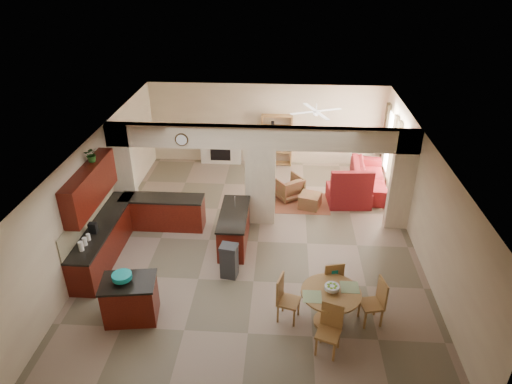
# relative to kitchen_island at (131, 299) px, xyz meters

# --- Properties ---
(floor) EXTENTS (10.00, 10.00, 0.00)m
(floor) POSITION_rel_kitchen_island_xyz_m (2.41, 2.89, -0.47)
(floor) COLOR #836D5B
(floor) RESTS_ON ground
(ceiling) EXTENTS (10.00, 10.00, 0.00)m
(ceiling) POSITION_rel_kitchen_island_xyz_m (2.41, 2.89, 2.33)
(ceiling) COLOR white
(ceiling) RESTS_ON wall_back
(wall_back) EXTENTS (8.00, 0.00, 8.00)m
(wall_back) POSITION_rel_kitchen_island_xyz_m (2.41, 7.89, 0.93)
(wall_back) COLOR beige
(wall_back) RESTS_ON floor
(wall_front) EXTENTS (8.00, 0.00, 8.00)m
(wall_front) POSITION_rel_kitchen_island_xyz_m (2.41, -2.11, 0.93)
(wall_front) COLOR beige
(wall_front) RESTS_ON floor
(wall_left) EXTENTS (0.00, 10.00, 10.00)m
(wall_left) POSITION_rel_kitchen_island_xyz_m (-1.59, 2.89, 0.93)
(wall_left) COLOR beige
(wall_left) RESTS_ON floor
(wall_right) EXTENTS (0.00, 10.00, 10.00)m
(wall_right) POSITION_rel_kitchen_island_xyz_m (6.41, 2.89, 0.93)
(wall_right) COLOR beige
(wall_right) RESTS_ON floor
(partition_left_pier) EXTENTS (0.60, 0.25, 2.80)m
(partition_left_pier) POSITION_rel_kitchen_island_xyz_m (-1.29, 3.89, 0.93)
(partition_left_pier) COLOR beige
(partition_left_pier) RESTS_ON floor
(partition_center_pier) EXTENTS (0.80, 0.25, 2.20)m
(partition_center_pier) POSITION_rel_kitchen_island_xyz_m (2.41, 3.89, 0.63)
(partition_center_pier) COLOR beige
(partition_center_pier) RESTS_ON floor
(partition_right_pier) EXTENTS (0.60, 0.25, 2.80)m
(partition_right_pier) POSITION_rel_kitchen_island_xyz_m (6.11, 3.89, 0.93)
(partition_right_pier) COLOR beige
(partition_right_pier) RESTS_ON floor
(partition_header) EXTENTS (8.00, 0.25, 0.60)m
(partition_header) POSITION_rel_kitchen_island_xyz_m (2.41, 3.89, 2.03)
(partition_header) COLOR beige
(partition_header) RESTS_ON partition_center_pier
(kitchen_counter) EXTENTS (2.52, 3.29, 1.48)m
(kitchen_counter) POSITION_rel_kitchen_island_xyz_m (-0.85, 2.64, -0.00)
(kitchen_counter) COLOR #3A0C06
(kitchen_counter) RESTS_ON floor
(upper_cabinets) EXTENTS (0.35, 2.40, 0.90)m
(upper_cabinets) POSITION_rel_kitchen_island_xyz_m (-1.41, 2.09, 1.45)
(upper_cabinets) COLOR #3A0C06
(upper_cabinets) RESTS_ON wall_left
(peninsula) EXTENTS (0.70, 1.85, 0.91)m
(peninsula) POSITION_rel_kitchen_island_xyz_m (1.81, 2.78, -0.01)
(peninsula) COLOR #3A0C06
(peninsula) RESTS_ON floor
(wall_clock) EXTENTS (0.34, 0.03, 0.34)m
(wall_clock) POSITION_rel_kitchen_island_xyz_m (0.41, 3.74, 1.98)
(wall_clock) COLOR #4A3318
(wall_clock) RESTS_ON partition_header
(rug) EXTENTS (1.60, 1.30, 0.01)m
(rug) POSITION_rel_kitchen_island_xyz_m (3.61, 4.99, -0.46)
(rug) COLOR brown
(rug) RESTS_ON floor
(fireplace) EXTENTS (1.60, 0.35, 1.20)m
(fireplace) POSITION_rel_kitchen_island_xyz_m (0.81, 7.72, 0.15)
(fireplace) COLOR beige
(fireplace) RESTS_ON floor
(shelving_unit) EXTENTS (1.00, 0.32, 1.80)m
(shelving_unit) POSITION_rel_kitchen_island_xyz_m (2.76, 7.71, 0.43)
(shelving_unit) COLOR #986634
(shelving_unit) RESTS_ON floor
(window_a) EXTENTS (0.02, 0.90, 1.90)m
(window_a) POSITION_rel_kitchen_island_xyz_m (6.38, 5.19, 0.73)
(window_a) COLOR white
(window_a) RESTS_ON wall_right
(window_b) EXTENTS (0.02, 0.90, 1.90)m
(window_b) POSITION_rel_kitchen_island_xyz_m (6.38, 6.89, 0.73)
(window_b) COLOR white
(window_b) RESTS_ON wall_right
(glazed_door) EXTENTS (0.02, 0.70, 2.10)m
(glazed_door) POSITION_rel_kitchen_island_xyz_m (6.38, 6.04, 0.58)
(glazed_door) COLOR white
(glazed_door) RESTS_ON wall_right
(drape_a_left) EXTENTS (0.10, 0.28, 2.30)m
(drape_a_left) POSITION_rel_kitchen_island_xyz_m (6.34, 4.59, 0.73)
(drape_a_left) COLOR #401D19
(drape_a_left) RESTS_ON wall_right
(drape_a_right) EXTENTS (0.10, 0.28, 2.30)m
(drape_a_right) POSITION_rel_kitchen_island_xyz_m (6.34, 5.79, 0.73)
(drape_a_right) COLOR #401D19
(drape_a_right) RESTS_ON wall_right
(drape_b_left) EXTENTS (0.10, 0.28, 2.30)m
(drape_b_left) POSITION_rel_kitchen_island_xyz_m (6.34, 6.29, 0.73)
(drape_b_left) COLOR #401D19
(drape_b_left) RESTS_ON wall_right
(drape_b_right) EXTENTS (0.10, 0.28, 2.30)m
(drape_b_right) POSITION_rel_kitchen_island_xyz_m (6.34, 7.49, 0.73)
(drape_b_right) COLOR #401D19
(drape_b_right) RESTS_ON wall_right
(ceiling_fan) EXTENTS (1.00, 1.00, 0.10)m
(ceiling_fan) POSITION_rel_kitchen_island_xyz_m (3.91, 5.89, 2.09)
(ceiling_fan) COLOR white
(ceiling_fan) RESTS_ON ceiling
(kitchen_island) EXTENTS (1.17, 0.91, 0.93)m
(kitchen_island) POSITION_rel_kitchen_island_xyz_m (0.00, 0.00, 0.00)
(kitchen_island) COLOR #3A0C06
(kitchen_island) RESTS_ON floor
(teal_bowl) EXTENTS (0.39, 0.39, 0.18)m
(teal_bowl) POSITION_rel_kitchen_island_xyz_m (-0.09, -0.01, 0.55)
(teal_bowl) COLOR teal
(teal_bowl) RESTS_ON kitchen_island
(trash_can) EXTENTS (0.41, 0.37, 0.78)m
(trash_can) POSITION_rel_kitchen_island_xyz_m (1.84, 1.47, -0.08)
(trash_can) COLOR #2C2C2E
(trash_can) RESTS_ON floor
(dining_table) EXTENTS (1.19, 1.19, 0.81)m
(dining_table) POSITION_rel_kitchen_island_xyz_m (4.02, 0.09, 0.06)
(dining_table) COLOR #986634
(dining_table) RESTS_ON floor
(fruit_bowl) EXTENTS (0.29, 0.29, 0.16)m
(fruit_bowl) POSITION_rel_kitchen_island_xyz_m (4.03, 0.12, 0.42)
(fruit_bowl) COLOR #80C129
(fruit_bowl) RESTS_ON dining_table
(sofa) EXTENTS (2.65, 1.18, 0.75)m
(sofa) POSITION_rel_kitchen_island_xyz_m (5.71, 6.13, -0.09)
(sofa) COLOR maroon
(sofa) RESTS_ON floor
(chaise) EXTENTS (1.29, 1.08, 0.49)m
(chaise) POSITION_rel_kitchen_island_xyz_m (4.97, 5.11, -0.22)
(chaise) COLOR maroon
(chaise) RESTS_ON floor
(armchair) EXTENTS (1.04, 1.05, 0.69)m
(armchair) POSITION_rel_kitchen_island_xyz_m (3.18, 5.32, -0.12)
(armchair) COLOR maroon
(armchair) RESTS_ON floor
(ottoman) EXTENTS (0.72, 0.72, 0.42)m
(ottoman) POSITION_rel_kitchen_island_xyz_m (3.82, 4.78, -0.26)
(ottoman) COLOR maroon
(ottoman) RESTS_ON floor
(plant) EXTENTS (0.40, 0.37, 0.36)m
(plant) POSITION_rel_kitchen_island_xyz_m (-1.41, 2.47, 2.08)
(plant) COLOR #174512
(plant) RESTS_ON upper_cabinets
(chair_north) EXTENTS (0.51, 0.51, 1.02)m
(chair_north) POSITION_rel_kitchen_island_xyz_m (4.11, 0.79, 0.09)
(chair_north) COLOR #986634
(chair_north) RESTS_ON floor
(chair_east) EXTENTS (0.50, 0.50, 1.02)m
(chair_east) POSITION_rel_kitchen_island_xyz_m (4.95, 0.21, 0.09)
(chair_east) COLOR #986634
(chair_east) RESTS_ON floor
(chair_south) EXTENTS (0.54, 0.54, 1.02)m
(chair_south) POSITION_rel_kitchen_island_xyz_m (3.97, -0.58, 0.09)
(chair_south) COLOR #986634
(chair_south) RESTS_ON floor
(chair_west) EXTENTS (0.52, 0.52, 1.02)m
(chair_west) POSITION_rel_kitchen_island_xyz_m (3.12, 0.19, 0.09)
(chair_west) COLOR #986634
(chair_west) RESTS_ON floor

